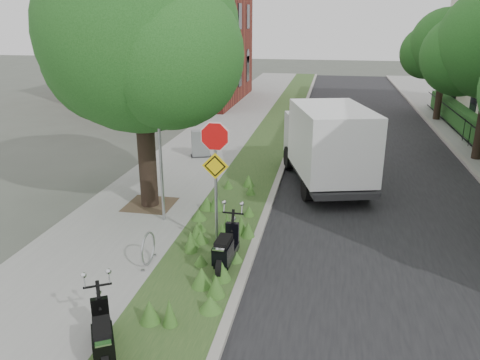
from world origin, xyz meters
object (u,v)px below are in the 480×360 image
object	(u,v)px
scooter_near	(103,341)
sign_assembly	(215,159)
utility_cabinet	(201,144)
box_truck	(327,141)
scooter_far	(225,252)

from	to	relation	value
scooter_near	sign_assembly	bearing A→B (deg)	79.43
utility_cabinet	box_truck	bearing A→B (deg)	-24.19
scooter_near	box_truck	bearing A→B (deg)	71.15
scooter_far	box_truck	size ratio (longest dim) A/B	0.30
scooter_near	box_truck	distance (m)	10.33
sign_assembly	box_truck	size ratio (longest dim) A/B	0.58
scooter_far	utility_cabinet	distance (m)	9.19
sign_assembly	box_truck	xyz separation A→B (m)	(2.51, 5.37, -0.79)
scooter_far	scooter_near	bearing A→B (deg)	-111.16
scooter_far	utility_cabinet	xyz separation A→B (m)	(-2.99, 8.69, 0.12)
scooter_near	utility_cabinet	world-z (taller)	utility_cabinet
sign_assembly	scooter_far	bearing A→B (deg)	-66.52
scooter_far	utility_cabinet	size ratio (longest dim) A/B	1.60
box_truck	utility_cabinet	world-z (taller)	box_truck
scooter_near	scooter_far	distance (m)	3.53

